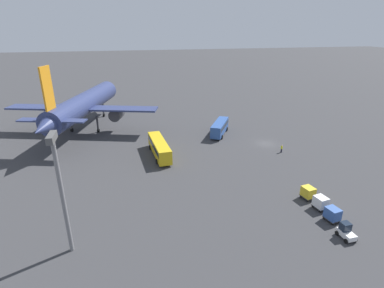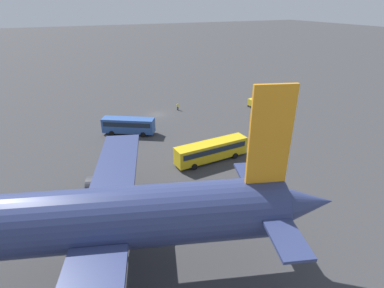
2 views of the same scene
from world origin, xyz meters
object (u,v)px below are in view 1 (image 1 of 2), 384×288
(shuttle_bus_near, at_px, (220,127))
(cargo_cart_yellow, at_px, (308,192))
(worker_person, at_px, (282,149))
(cargo_cart_blue, at_px, (333,214))
(shuttle_bus_far, at_px, (159,147))
(baggage_tug, at_px, (346,231))
(airplane, at_px, (84,105))
(cargo_cart_white, at_px, (321,202))

(shuttle_bus_near, bearing_deg, cargo_cart_yellow, -142.39)
(worker_person, relative_size, cargo_cart_blue, 0.77)
(shuttle_bus_far, relative_size, cargo_cart_blue, 5.78)
(worker_person, xyz_separation_m, cargo_cart_blue, (-24.32, 5.44, 0.32))
(cargo_cart_blue, bearing_deg, shuttle_bus_near, 6.09)
(baggage_tug, xyz_separation_m, worker_person, (27.88, -6.04, -0.07))
(airplane, distance_m, cargo_cart_yellow, 58.07)
(baggage_tug, bearing_deg, cargo_cart_blue, -11.52)
(shuttle_bus_near, xyz_separation_m, cargo_cart_yellow, (-32.69, -4.18, -0.79))
(shuttle_bus_far, height_order, baggage_tug, shuttle_bus_far)
(shuttle_bus_near, relative_size, shuttle_bus_far, 0.79)
(airplane, bearing_deg, shuttle_bus_near, -91.04)
(shuttle_bus_far, bearing_deg, cargo_cart_blue, -148.03)
(airplane, bearing_deg, baggage_tug, -127.96)
(airplane, height_order, cargo_cart_white, airplane)
(airplane, bearing_deg, cargo_cart_white, -123.75)
(cargo_cart_white, height_order, cargo_cart_yellow, same)
(shuttle_bus_near, bearing_deg, worker_person, -116.14)
(worker_person, bearing_deg, cargo_cart_white, 166.18)
(cargo_cart_white, bearing_deg, airplane, 38.93)
(baggage_tug, height_order, cargo_cart_white, baggage_tug)
(airplane, xyz_separation_m, cargo_cart_yellow, (-43.80, -37.68, -5.85))
(shuttle_bus_near, height_order, cargo_cart_white, shuttle_bus_near)
(airplane, relative_size, baggage_tug, 18.44)
(worker_person, height_order, cargo_cart_white, cargo_cart_white)
(airplane, height_order, shuttle_bus_far, airplane)
(cargo_cart_yellow, bearing_deg, shuttle_bus_far, 42.72)
(worker_person, distance_m, cargo_cart_yellow, 19.03)
(airplane, distance_m, shuttle_bus_near, 35.65)
(cargo_cart_blue, xyz_separation_m, cargo_cart_yellow, (6.08, -0.05, 0.00))
(shuttle_bus_near, bearing_deg, cargo_cart_blue, -143.59)
(airplane, bearing_deg, cargo_cart_yellow, -121.98)
(baggage_tug, relative_size, worker_person, 1.40)
(shuttle_bus_near, relative_size, cargo_cart_yellow, 4.55)
(shuttle_bus_near, relative_size, worker_person, 5.88)
(cargo_cart_white, distance_m, cargo_cart_yellow, 3.04)
(shuttle_bus_far, distance_m, cargo_cart_yellow, 30.95)
(baggage_tug, bearing_deg, shuttle_bus_far, 30.26)
(shuttle_bus_near, xyz_separation_m, worker_person, (-14.44, -9.57, -1.11))
(airplane, relative_size, cargo_cart_blue, 20.04)
(cargo_cart_blue, bearing_deg, cargo_cart_white, -3.85)
(airplane, xyz_separation_m, shuttle_bus_near, (-11.11, -33.50, -5.06))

